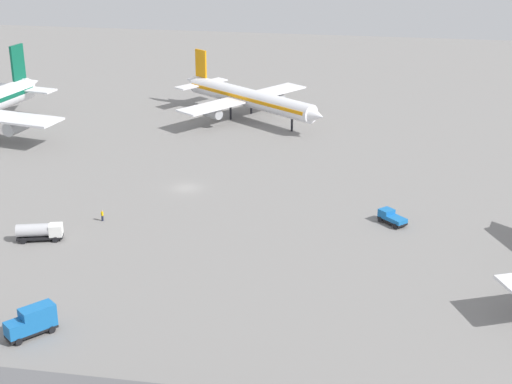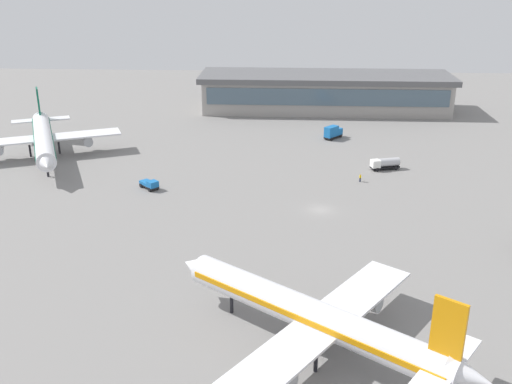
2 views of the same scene
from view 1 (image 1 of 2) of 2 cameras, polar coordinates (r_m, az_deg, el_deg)
name	(u,v)px [view 1 (image 1 of 2)]	position (r m, az deg, el deg)	size (l,w,h in m)	color
ground	(186,188)	(129.00, -5.12, 0.30)	(288.00, 288.00, 0.00)	gray
airplane_distant	(248,98)	(165.91, -0.55, 6.90)	(35.56, 30.08, 12.62)	white
fuel_truck	(39,231)	(113.38, -15.54, -2.78)	(6.58, 3.57, 2.50)	black
catering_truck	(32,321)	(90.65, -16.02, -9.07)	(5.06, 5.51, 3.30)	black
pushback_tractor	(391,217)	(116.49, 9.85, -1.83)	(4.46, 4.45, 1.90)	black
ground_crew_worker	(102,215)	(117.95, -11.16, -1.69)	(0.51, 0.53, 1.67)	#1E2338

